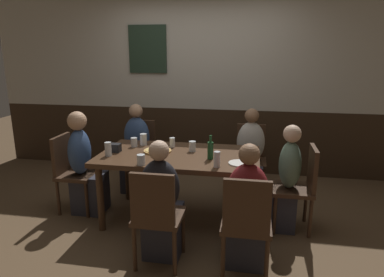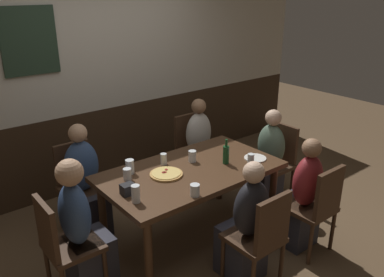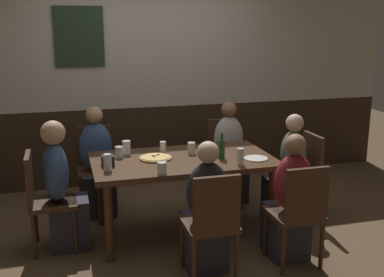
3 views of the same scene
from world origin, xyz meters
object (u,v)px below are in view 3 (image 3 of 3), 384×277
object	(u,v)px
tumbler_short	(191,149)
beer_glass_tall	(240,158)
chair_right_far	(225,153)
condiment_caddy	(108,161)
dining_table	(183,166)
chair_right_near	(299,210)
plate_white_large	(256,158)
pint_glass_stout	(163,148)
chair_left_far	(96,163)
pint_glass_amber	(126,149)
chair_head_east	(302,172)
person_mid_near	(206,217)
beer_bottle_green	(222,149)
person_left_far	(97,170)
person_right_far	(230,159)
chair_mid_near	(212,220)
person_head_west	(63,195)
chair_head_west	(44,196)
pint_glass_pale	(108,164)
person_head_east	(287,177)
pizza	(155,158)
tumbler_water	(162,169)
beer_glass_half	(119,152)
person_right_near	(289,207)

from	to	relation	value
tumbler_short	beer_glass_tall	distance (m)	0.56
chair_right_far	condiment_caddy	distance (m)	1.72
dining_table	chair_right_near	distance (m)	1.16
dining_table	plate_white_large	world-z (taller)	plate_white_large
tumbler_short	pint_glass_stout	bearing A→B (deg)	154.36
chair_left_far	pint_glass_amber	bearing A→B (deg)	-67.32
chair_head_east	person_mid_near	bearing A→B (deg)	-150.06
chair_left_far	plate_white_large	distance (m)	1.78
tumbler_short	beer_bottle_green	bearing A→B (deg)	-45.83
person_left_far	person_right_far	size ratio (longest dim) A/B	1.01
chair_mid_near	condiment_caddy	size ratio (longest dim) A/B	8.00
chair_head_east	condiment_caddy	world-z (taller)	chair_head_east
person_head_west	condiment_caddy	world-z (taller)	person_head_west
tumbler_short	chair_head_west	bearing A→B (deg)	-174.82
chair_right_far	pint_glass_pale	bearing A→B (deg)	-143.11
tumbler_short	pint_glass_pale	distance (m)	0.88
beer_glass_tall	condiment_caddy	world-z (taller)	beer_glass_tall
person_right_far	condiment_caddy	bearing A→B (deg)	-151.71
person_mid_near	plate_white_large	bearing A→B (deg)	38.35
person_head_east	plate_white_large	bearing A→B (deg)	-154.47
person_right_far	pizza	size ratio (longest dim) A/B	3.76
chair_mid_near	person_mid_near	size ratio (longest dim) A/B	0.81
chair_mid_near	person_right_far	size ratio (longest dim) A/B	0.79
pint_glass_pale	beer_glass_tall	size ratio (longest dim) A/B	0.97
dining_table	pint_glass_stout	bearing A→B (deg)	118.34
tumbler_water	condiment_caddy	size ratio (longest dim) A/B	0.92
chair_mid_near	beer_glass_half	xyz separation A→B (m)	(-0.56, 1.07, 0.29)
chair_right_far	beer_bottle_green	size ratio (longest dim) A/B	3.60
dining_table	beer_glass_tall	bearing A→B (deg)	-38.03
condiment_caddy	beer_glass_half	bearing A→B (deg)	60.96
dining_table	beer_glass_tall	world-z (taller)	beer_glass_tall
dining_table	chair_mid_near	bearing A→B (deg)	-90.00
beer_glass_tall	plate_white_large	bearing A→B (deg)	31.97
person_mid_near	beer_bottle_green	bearing A→B (deg)	60.71
chair_head_west	chair_left_far	distance (m)	1.02
chair_left_far	person_head_west	distance (m)	0.95
chair_head_west	chair_head_east	xyz separation A→B (m)	(2.50, 0.00, 0.00)
chair_head_east	pint_glass_amber	xyz separation A→B (m)	(-1.73, 0.28, 0.30)
pint_glass_stout	chair_right_near	bearing A→B (deg)	-52.54
person_right_near	condiment_caddy	size ratio (longest dim) A/B	9.97
beer_glass_half	beer_bottle_green	world-z (taller)	beer_bottle_green
person_head_east	condiment_caddy	bearing A→B (deg)	-178.54
chair_right_far	pint_glass_pale	size ratio (longest dim) A/B	6.04
person_right_near	person_mid_near	xyz separation A→B (m)	(-0.73, 0.00, -0.00)
chair_head_west	chair_left_far	bearing A→B (deg)	59.74
beer_bottle_green	person_head_east	bearing A→B (deg)	8.19
chair_head_east	pint_glass_stout	distance (m)	1.43
chair_left_far	pint_glass_stout	bearing A→B (deg)	-46.77
chair_head_west	chair_mid_near	distance (m)	1.53
person_head_west	pint_glass_pale	distance (m)	0.53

